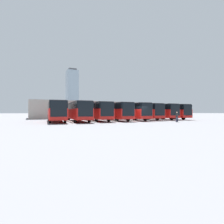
% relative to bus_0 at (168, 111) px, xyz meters
% --- Properties ---
extents(ground_plane, '(600.00, 600.00, 0.00)m').
position_rel_bus_0_xyz_m(ground_plane, '(12.30, 6.50, -1.79)').
color(ground_plane, gray).
extents(bus_0, '(3.45, 12.27, 3.20)m').
position_rel_bus_0_xyz_m(bus_0, '(0.00, 0.00, 0.00)').
color(bus_0, red).
rests_on(bus_0, ground_plane).
extents(curb_divider_0, '(0.77, 6.09, 0.15)m').
position_rel_bus_0_xyz_m(curb_divider_0, '(1.76, 1.79, -1.72)').
color(curb_divider_0, '#9E9E99').
rests_on(curb_divider_0, ground_plane).
extents(bus_1, '(3.45, 12.27, 3.20)m').
position_rel_bus_0_xyz_m(bus_1, '(3.51, 0.18, 0.00)').
color(bus_1, red).
rests_on(bus_1, ground_plane).
extents(curb_divider_1, '(0.77, 6.09, 0.15)m').
position_rel_bus_0_xyz_m(curb_divider_1, '(5.27, 1.97, -1.72)').
color(curb_divider_1, '#9E9E99').
rests_on(curb_divider_1, ground_plane).
extents(bus_2, '(3.45, 12.27, 3.20)m').
position_rel_bus_0_xyz_m(bus_2, '(7.03, -0.00, 0.00)').
color(bus_2, red).
rests_on(bus_2, ground_plane).
extents(curb_divider_2, '(0.77, 6.09, 0.15)m').
position_rel_bus_0_xyz_m(curb_divider_2, '(8.78, 1.79, -1.72)').
color(curb_divider_2, '#9E9E99').
rests_on(curb_divider_2, ground_plane).
extents(bus_3, '(3.45, 12.27, 3.20)m').
position_rel_bus_0_xyz_m(bus_3, '(10.54, 0.87, 0.00)').
color(bus_3, red).
rests_on(bus_3, ground_plane).
extents(curb_divider_3, '(0.77, 6.09, 0.15)m').
position_rel_bus_0_xyz_m(curb_divider_3, '(12.30, 2.66, -1.72)').
color(curb_divider_3, '#9E9E99').
rests_on(curb_divider_3, ground_plane).
extents(bus_4, '(3.45, 12.27, 3.20)m').
position_rel_bus_0_xyz_m(bus_4, '(14.06, 0.78, 0.00)').
color(bus_4, red).
rests_on(bus_4, ground_plane).
extents(curb_divider_4, '(0.77, 6.09, 0.15)m').
position_rel_bus_0_xyz_m(curb_divider_4, '(15.81, 2.57, -1.72)').
color(curb_divider_4, '#9E9E99').
rests_on(curb_divider_4, ground_plane).
extents(bus_5, '(3.45, 12.27, 3.20)m').
position_rel_bus_0_xyz_m(bus_5, '(17.57, 0.50, 0.00)').
color(bus_5, red).
rests_on(bus_5, ground_plane).
extents(curb_divider_5, '(0.77, 6.09, 0.15)m').
position_rel_bus_0_xyz_m(curb_divider_5, '(19.33, 2.29, -1.72)').
color(curb_divider_5, '#9E9E99').
rests_on(curb_divider_5, ground_plane).
extents(bus_6, '(3.45, 12.27, 3.20)m').
position_rel_bus_0_xyz_m(bus_6, '(21.09, 1.03, 0.00)').
color(bus_6, red).
rests_on(bus_6, ground_plane).
extents(curb_divider_6, '(0.77, 6.09, 0.15)m').
position_rel_bus_0_xyz_m(curb_divider_6, '(22.84, 2.82, -1.72)').
color(curb_divider_6, '#9E9E99').
rests_on(curb_divider_6, ground_plane).
extents(bus_7, '(3.45, 12.27, 3.20)m').
position_rel_bus_0_xyz_m(bus_7, '(24.60, 0.61, 0.00)').
color(bus_7, red).
rests_on(bus_7, ground_plane).
extents(pedestrian, '(0.43, 0.43, 1.61)m').
position_rel_bus_0_xyz_m(pedestrian, '(7.61, 9.93, -0.93)').
color(pedestrian, '#38384C').
rests_on(pedestrian, ground_plane).
extents(station_building, '(32.59, 12.73, 4.37)m').
position_rel_bus_0_xyz_m(station_building, '(12.30, -16.04, 0.42)').
color(station_building, '#A8A399').
rests_on(station_building, ground_plane).
extents(office_tower, '(14.10, 14.10, 58.32)m').
position_rel_bus_0_xyz_m(office_tower, '(-24.29, -197.24, 26.77)').
color(office_tower, '#93A8B7').
rests_on(office_tower, ground_plane).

